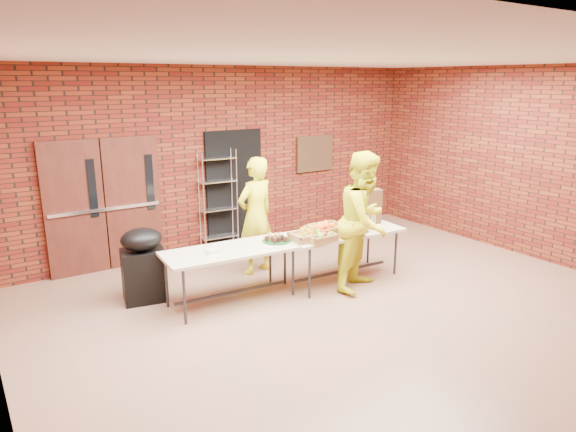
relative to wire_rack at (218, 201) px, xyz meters
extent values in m
cube|color=#8C644B|center=(0.29, -3.32, -0.92)|extent=(8.00, 7.00, 0.04)
cube|color=silver|center=(0.29, -3.32, 2.32)|extent=(8.00, 7.00, 0.04)
cube|color=maroon|center=(0.29, 0.20, 0.70)|extent=(8.00, 0.04, 3.20)
cube|color=maroon|center=(4.31, -3.32, 0.70)|extent=(0.04, 7.00, 3.20)
cube|color=#4F2216|center=(-2.36, 0.12, 0.15)|extent=(0.88, 0.08, 2.10)
cube|color=#4F2216|center=(-1.46, 0.12, 0.15)|extent=(0.88, 0.08, 2.10)
cube|color=black|center=(-2.08, 0.07, 0.45)|extent=(0.12, 0.02, 0.90)
cube|color=black|center=(-1.18, 0.07, 0.45)|extent=(0.12, 0.02, 0.90)
cube|color=silver|center=(-1.91, 0.06, 0.10)|extent=(1.70, 0.04, 0.05)
cube|color=black|center=(0.39, 0.14, 0.15)|extent=(1.10, 0.06, 2.10)
cube|color=#432C1B|center=(2.19, 0.13, 0.65)|extent=(0.85, 0.04, 0.70)
cube|color=beige|center=(-0.85, -2.09, -0.17)|extent=(1.88, 0.90, 0.04)
cube|color=#2F2F34|center=(-0.85, -2.09, -0.78)|extent=(1.62, 0.17, 0.03)
cylinder|color=#2F2F34|center=(-1.66, -1.79, -0.54)|extent=(0.04, 0.04, 0.71)
cylinder|color=#2F2F34|center=(-0.05, -1.79, -0.54)|extent=(0.04, 0.04, 0.71)
cylinder|color=#2F2F34|center=(-1.66, -2.40, -0.54)|extent=(0.04, 0.04, 0.71)
cylinder|color=#2F2F34|center=(-0.05, -2.40, -0.54)|extent=(0.04, 0.04, 0.71)
cube|color=beige|center=(0.91, -2.30, -0.16)|extent=(1.90, 0.88, 0.04)
cube|color=#2F2F34|center=(0.91, -2.30, -0.77)|extent=(1.65, 0.14, 0.03)
cylinder|color=#2F2F34|center=(0.09, -1.99, -0.54)|extent=(0.04, 0.04, 0.72)
cylinder|color=#2F2F34|center=(1.74, -1.99, -0.54)|extent=(0.04, 0.04, 0.72)
cylinder|color=#2F2F34|center=(0.09, -2.61, -0.54)|extent=(0.04, 0.04, 0.72)
cylinder|color=#2F2F34|center=(1.74, -2.61, -0.54)|extent=(0.04, 0.04, 0.72)
cube|color=#B08047|center=(0.21, -2.36, -0.10)|extent=(0.43, 0.34, 0.07)
cube|color=#B08047|center=(0.65, -2.25, -0.10)|extent=(0.50, 0.39, 0.08)
cube|color=#B08047|center=(0.34, -2.50, -0.10)|extent=(0.42, 0.32, 0.06)
cylinder|color=#12461A|center=(-0.15, -2.14, -0.14)|extent=(0.41, 0.41, 0.02)
cube|color=silver|center=(-1.13, -2.10, -0.12)|extent=(0.17, 0.12, 0.06)
cube|color=brown|center=(1.49, -2.12, 0.14)|extent=(0.42, 0.37, 0.55)
cylinder|color=silver|center=(1.25, -2.46, -0.02)|extent=(0.07, 0.07, 0.22)
cylinder|color=silver|center=(1.37, -2.47, -0.02)|extent=(0.07, 0.07, 0.22)
cylinder|color=silver|center=(1.25, -2.25, -0.02)|extent=(0.08, 0.08, 0.24)
cube|color=black|center=(-1.83, -1.38, -0.54)|extent=(0.64, 0.56, 0.72)
ellipsoid|color=black|center=(-1.83, -1.38, -0.03)|extent=(0.63, 0.57, 0.31)
imported|color=yellow|center=(-0.01, -1.31, 0.02)|extent=(0.75, 0.57, 1.84)
imported|color=yellow|center=(0.98, -2.71, 0.10)|extent=(1.20, 1.10, 2.00)
camera|label=1|loc=(-3.84, -7.96, 2.04)|focal=32.00mm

